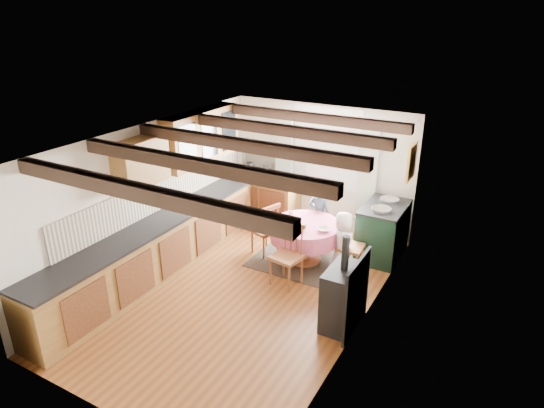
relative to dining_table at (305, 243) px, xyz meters
The scene contains 40 objects.
floor 1.35m from the dining_table, 107.44° to the right, with size 3.60×5.50×0.00m, color brown.
ceiling 2.42m from the dining_table, 107.44° to the right, with size 3.60×5.50×0.00m, color white.
wall_back 1.77m from the dining_table, 104.56° to the left, with size 3.60×0.00×2.40m, color silver.
wall_front 4.10m from the dining_table, 95.59° to the right, with size 3.60×0.00×2.40m, color silver.
wall_left 2.66m from the dining_table, 150.41° to the right, with size 0.00×5.50×2.40m, color silver.
wall_right 2.06m from the dining_table, 41.45° to the right, with size 0.00×5.50×2.40m, color silver.
beam_a 3.81m from the dining_table, 96.87° to the right, with size 3.60×0.16×0.16m, color black.
beam_b 3.00m from the dining_table, 99.88° to the right, with size 3.60×0.16×0.16m, color black.
beam_c 2.35m from the dining_table, 107.44° to the right, with size 3.60×0.16×0.16m, color black.
beam_d 2.01m from the dining_table, 148.00° to the right, with size 3.60×0.16×0.16m, color black.
beam_e 2.13m from the dining_table, 117.36° to the left, with size 3.60×0.16×0.16m, color black.
splash_left 2.51m from the dining_table, 156.49° to the right, with size 0.02×4.50×0.55m, color beige.
splash_back 2.20m from the dining_table, 133.11° to the left, with size 1.40×0.02×0.55m, color beige.
base_cabinet_left 2.27m from the dining_table, 146.65° to the right, with size 0.60×5.30×0.88m, color olive.
base_cabinet_back 1.88m from the dining_table, 140.08° to the left, with size 1.30×0.60×0.88m, color olive.
worktop_left 2.31m from the dining_table, 146.37° to the right, with size 0.64×5.30×0.04m, color black.
worktop_back 1.94m from the dining_table, 140.55° to the left, with size 1.30×0.64×0.04m, color black.
wall_cabinet_glass 2.57m from the dining_table, behind, with size 0.34×1.80×0.90m, color olive.
wall_cabinet_solid 2.98m from the dining_table, 142.62° to the right, with size 0.34×0.90×0.70m, color olive.
window_frame 1.96m from the dining_table, 101.05° to the left, with size 1.34×0.03×1.54m, color white.
window_pane 1.97m from the dining_table, 101.01° to the left, with size 1.20×0.01×1.40m, color white.
curtain_left 1.96m from the dining_table, 129.07° to the left, with size 0.35×0.10×2.10m, color #ACACAC.
curtain_right 1.69m from the dining_table, 68.31° to the left, with size 0.35×0.10×2.10m, color #ACACAC.
curtain_rod 2.34m from the dining_table, 101.70° to the left, with size 0.03×0.03×2.00m, color black.
wall_picture 2.20m from the dining_table, 37.44° to the left, with size 0.04×0.50×0.60m, color gold.
wall_plate 2.10m from the dining_table, 65.94° to the left, with size 0.30×0.30×0.02m, color silver.
rug 0.35m from the dining_table, ahead, with size 1.70×1.32×0.01m, color #40352D.
dining_table is the anchor object (origin of this frame).
chair_near 0.80m from the dining_table, 86.37° to the right, with size 0.44×0.46×1.03m, color brown, non-canonical shape.
chair_left 0.76m from the dining_table, behind, with size 0.41×0.43×0.95m, color brown, non-canonical shape.
chair_right 0.80m from the dining_table, ahead, with size 0.41×0.43×0.95m, color brown, non-canonical shape.
aga_range 1.37m from the dining_table, 37.64° to the left, with size 0.68×1.05×0.97m, color black, non-canonical shape.
cast_iron_stove 1.82m from the dining_table, 48.53° to the right, with size 0.41×0.68×1.36m, color black, non-canonical shape.
child_far 0.75m from the dining_table, 94.80° to the left, with size 0.42×0.28×1.15m, color #3F5767.
child_right 0.70m from the dining_table, ahead, with size 0.52×0.34×1.06m, color white.
bowl_a 0.54m from the dining_table, 15.18° to the right, with size 0.21×0.21×0.05m, color silver.
bowl_b 0.45m from the dining_table, 84.21° to the right, with size 0.18×0.18×0.06m, color silver.
cup 0.57m from the dining_table, 154.73° to the left, with size 0.09×0.09×0.09m, color silver.
canister_tall 2.25m from the dining_table, 147.06° to the left, with size 0.14×0.14×0.25m, color #262628.
canister_wide 2.07m from the dining_table, 140.06° to the left, with size 0.16×0.16×0.18m, color #262628.
Camera 1 is at (3.36, -5.24, 4.05)m, focal length 31.24 mm.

